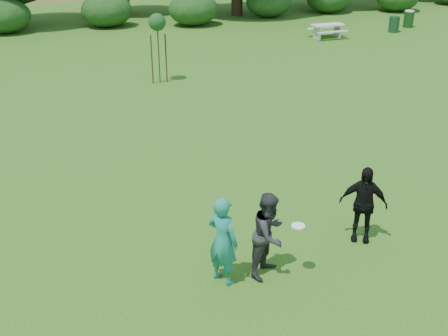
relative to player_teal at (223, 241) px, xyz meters
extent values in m
plane|color=#19470C|center=(1.01, -0.29, -0.92)|extent=(120.00, 120.00, 0.00)
imported|color=#1B7C6D|center=(0.00, 0.00, 0.00)|extent=(0.72, 0.80, 1.84)
imported|color=#2A2A2D|center=(0.95, -0.05, -0.03)|extent=(1.09, 1.06, 1.78)
imported|color=black|center=(3.37, 0.41, -0.05)|extent=(1.09, 0.93, 1.75)
cylinder|color=#163E21|center=(17.57, 19.24, -0.47)|extent=(0.60, 0.60, 0.90)
cylinder|color=white|center=(1.42, -0.33, 0.22)|extent=(0.27, 0.27, 0.03)
cylinder|color=#382916|center=(2.17, 13.79, 0.33)|extent=(0.05, 0.05, 2.50)
sphere|color=#19481B|center=(2.17, 13.79, 1.58)|extent=(0.70, 0.70, 0.70)
cylinder|color=#3E2E18|center=(1.87, 13.79, 0.08)|extent=(0.06, 0.06, 2.00)
cylinder|color=#3C2C17|center=(2.47, 13.79, 0.08)|extent=(0.06, 0.06, 2.00)
cube|color=beige|center=(13.13, 19.17, -0.20)|extent=(1.80, 0.75, 0.08)
cube|color=#B5B3A9|center=(12.48, 19.17, -0.58)|extent=(0.10, 0.70, 0.68)
cube|color=#AFADA3|center=(13.78, 19.17, -0.58)|extent=(0.10, 0.70, 0.68)
cube|color=#BAB8AC|center=(13.13, 18.57, -0.48)|extent=(1.80, 0.28, 0.06)
cube|color=silver|center=(13.13, 19.77, -0.48)|extent=(1.80, 0.28, 0.06)
cylinder|color=#163D17|center=(19.29, 20.19, -0.47)|extent=(0.60, 0.60, 0.90)
ellipsoid|color=#979797|center=(19.29, 20.19, 0.03)|extent=(0.60, 0.60, 0.20)
ellipsoid|color=olive|center=(21.01, 71.71, -15.22)|extent=(100.00, 64.00, 52.00)
ellipsoid|color=olive|center=(-3.99, 57.71, -8.62)|extent=(80.00, 50.00, 28.00)
ellipsoid|color=olive|center=(31.01, 59.71, -7.52)|extent=(60.00, 44.00, 24.00)
cylinder|color=#3A2616|center=(-2.99, 28.71, 0.48)|extent=(0.68, 0.68, 2.80)
camera|label=1|loc=(-3.09, -8.58, 5.80)|focal=45.00mm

